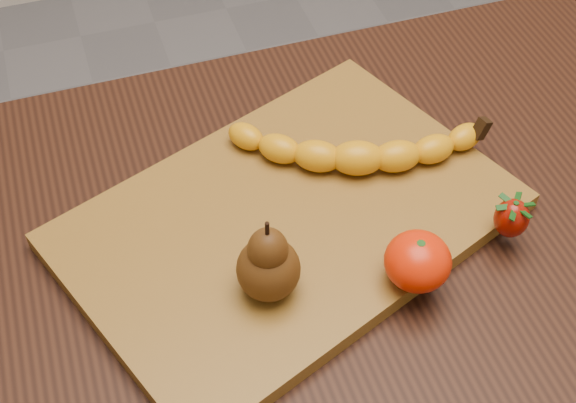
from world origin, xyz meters
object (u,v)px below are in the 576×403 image
object	(u,v)px
pear	(268,258)
cutting_board	(288,220)
table	(365,298)
mandarin	(418,261)

from	to	relation	value
pear	cutting_board	bearing A→B (deg)	60.61
table	cutting_board	xyz separation A→B (m)	(-0.08, 0.05, 0.11)
cutting_board	mandarin	bearing A→B (deg)	-73.50
table	cutting_board	size ratio (longest dim) A/B	2.22
table	pear	distance (m)	0.21
table	mandarin	bearing A→B (deg)	-77.56
cutting_board	mandarin	world-z (taller)	mandarin
mandarin	table	bearing A→B (deg)	102.44
table	mandarin	world-z (taller)	mandarin
cutting_board	pear	xyz separation A→B (m)	(-0.05, -0.08, 0.06)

